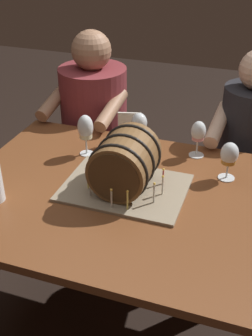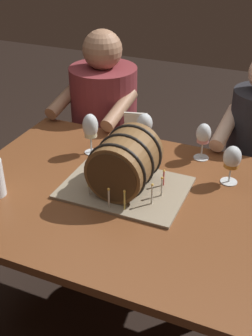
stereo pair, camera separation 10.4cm
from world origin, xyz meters
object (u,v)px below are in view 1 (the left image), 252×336
object	(u,v)px
barrel_cake	(126,165)
wine_glass_rose	(198,133)
wine_glass_white	(85,129)
person_seated_left	(95,139)
wine_glass_amber	(229,155)
wine_glass_empty	(139,124)
dining_table	(123,214)
menu_card	(130,127)
person_seated_right	(243,170)

from	to	relation	value
barrel_cake	wine_glass_rose	xyz separation A→B (m)	(0.21, 0.37, 0.00)
barrel_cake	wine_glass_white	size ratio (longest dim) A/B	2.53
wine_glass_white	person_seated_left	world-z (taller)	person_seated_left
wine_glass_amber	wine_glass_empty	size ratio (longest dim) A/B	0.93
wine_glass_amber	person_seated_left	world-z (taller)	person_seated_left
dining_table	wine_glass_empty	size ratio (longest dim) A/B	7.40
dining_table	wine_glass_white	bearing A→B (deg)	136.79
wine_glass_amber	menu_card	distance (m)	0.52
wine_glass_amber	menu_card	bearing A→B (deg)	160.17
dining_table	person_seated_left	distance (m)	0.84
wine_glass_amber	wine_glass_rose	xyz separation A→B (m)	(-0.16, 0.15, 0.00)
wine_glass_rose	person_seated_left	distance (m)	0.78
menu_card	barrel_cake	bearing A→B (deg)	-87.92
barrel_cake	person_seated_right	world-z (taller)	person_seated_right
barrel_cake	wine_glass_amber	size ratio (longest dim) A/B	2.94
person_seated_left	wine_glass_rose	bearing A→B (deg)	-26.45
wine_glass_amber	wine_glass_empty	xyz separation A→B (m)	(-0.43, 0.13, 0.02)
dining_table	wine_glass_amber	size ratio (longest dim) A/B	7.99
dining_table	person_seated_right	size ratio (longest dim) A/B	1.14
wine_glass_empty	person_seated_right	size ratio (longest dim) A/B	0.15
menu_card	wine_glass_amber	bearing A→B (deg)	-34.46
wine_glass_amber	wine_glass_white	distance (m)	0.64
wine_glass_empty	wine_glass_amber	bearing A→B (deg)	-16.62
barrel_cake	wine_glass_empty	world-z (taller)	barrel_cake
wine_glass_rose	person_seated_left	bearing A→B (deg)	153.55
dining_table	person_seated_left	xyz separation A→B (m)	(-0.43, 0.72, -0.08)
dining_table	wine_glass_empty	distance (m)	0.45
barrel_cake	wine_glass_rose	distance (m)	0.43
person_seated_right	wine_glass_amber	bearing A→B (deg)	-96.30
wine_glass_rose	wine_glass_empty	bearing A→B (deg)	-175.07
wine_glass_rose	barrel_cake	bearing A→B (deg)	-120.25
dining_table	wine_glass_white	distance (m)	0.43
wine_glass_empty	dining_table	bearing A→B (deg)	-82.19
wine_glass_white	menu_card	world-z (taller)	wine_glass_white
wine_glass_white	wine_glass_rose	world-z (taller)	wine_glass_white
wine_glass_white	person_seated_left	bearing A→B (deg)	109.23
wine_glass_white	wine_glass_rose	size ratio (longest dim) A/B	1.13
barrel_cake	person_seated_right	size ratio (longest dim) A/B	0.42
wine_glass_empty	barrel_cake	bearing A→B (deg)	-80.80
person_seated_right	menu_card	bearing A→B (deg)	-151.40
wine_glass_rose	dining_table	bearing A→B (deg)	-118.71
wine_glass_white	person_seated_right	world-z (taller)	person_seated_right
menu_card	person_seated_left	distance (m)	0.50
wine_glass_white	wine_glass_rose	bearing A→B (deg)	17.44
person_seated_right	wine_glass_white	bearing A→B (deg)	-145.65
barrel_cake	wine_glass_amber	world-z (taller)	barrel_cake
wine_glass_amber	person_seated_right	size ratio (longest dim) A/B	0.14
barrel_cake	wine_glass_white	world-z (taller)	barrel_cake
person_seated_left	wine_glass_amber	bearing A→B (deg)	-30.44
wine_glass_amber	person_seated_left	size ratio (longest dim) A/B	0.14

